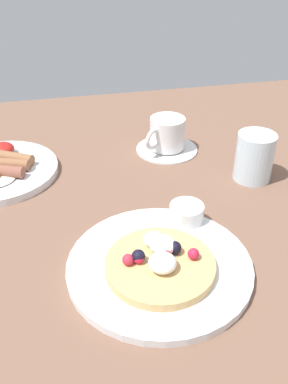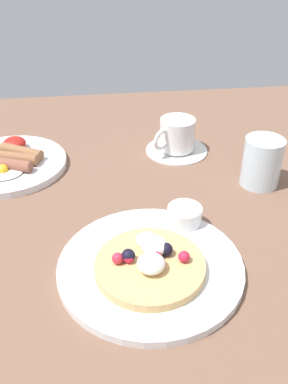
{
  "view_description": "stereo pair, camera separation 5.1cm",
  "coord_description": "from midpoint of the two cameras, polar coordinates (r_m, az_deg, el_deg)",
  "views": [
    {
      "loc": [
        -8.26,
        -52.63,
        40.96
      ],
      "look_at": [
        3.88,
        1.72,
        4.0
      ],
      "focal_mm": 39.13,
      "sensor_mm": 36.0,
      "label": 1
    },
    {
      "loc": [
        -3.2,
        -53.52,
        40.96
      ],
      "look_at": [
        3.88,
        1.72,
        4.0
      ],
      "focal_mm": 39.13,
      "sensor_mm": 36.0,
      "label": 2
    }
  ],
  "objects": [
    {
      "name": "pancake_with_berries",
      "position": [
        0.57,
        -0.47,
        -9.56
      ],
      "size": [
        14.86,
        14.86,
        3.52
      ],
      "color": "tan",
      "rests_on": "pancake_plate"
    },
    {
      "name": "coffee_saucer",
      "position": [
        0.87,
        1.44,
        5.92
      ],
      "size": [
        12.69,
        12.69,
        0.76
      ],
      "primitive_type": "cylinder",
      "color": "white",
      "rests_on": "ground_plane"
    },
    {
      "name": "fried_breakfast",
      "position": [
        0.83,
        -20.37,
        3.77
      ],
      "size": [
        10.92,
        14.91,
        2.7
      ],
      "color": "#8D5F3E",
      "rests_on": "breakfast_plate"
    },
    {
      "name": "ground_plane",
      "position": [
        0.68,
        -5.05,
        -5.08
      ],
      "size": [
        187.74,
        114.53,
        3.0
      ],
      "primitive_type": "cube",
      "color": "brown"
    },
    {
      "name": "syrup_ramekin",
      "position": [
        0.65,
        3.57,
        -2.86
      ],
      "size": [
        5.34,
        5.34,
        2.65
      ],
      "color": "white",
      "rests_on": "pancake_plate"
    },
    {
      "name": "water_glass",
      "position": [
        0.78,
        12.99,
        4.64
      ],
      "size": [
        6.9,
        6.9,
        8.89
      ],
      "primitive_type": "cylinder",
      "color": "silver",
      "rests_on": "ground_plane"
    },
    {
      "name": "pancake_plate",
      "position": [
        0.58,
        -0.44,
        -10.1
      ],
      "size": [
        25.54,
        25.54,
        1.21
      ],
      "primitive_type": "cylinder",
      "color": "white",
      "rests_on": "ground_plane"
    },
    {
      "name": "coffee_cup",
      "position": [
        0.86,
        1.39,
        8.06
      ],
      "size": [
        9.17,
        7.97,
        6.38
      ],
      "color": "white",
      "rests_on": "coffee_saucer"
    }
  ]
}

